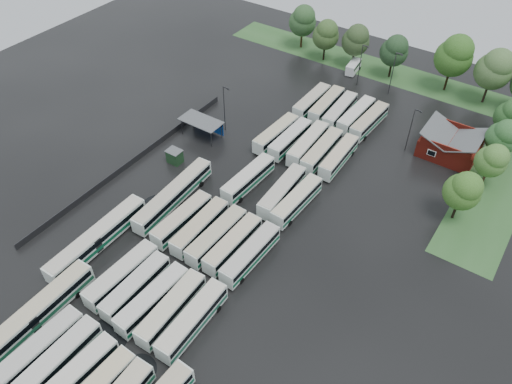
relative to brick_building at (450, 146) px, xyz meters
The scene contains 55 objects.
ground 49.08m from the brick_building, 119.30° to the right, with size 160.00×160.00×0.00m, color black.
brick_building is the anchor object (origin of this frame).
wash_shed 46.14m from the brick_building, 153.27° to the right, with size 8.20×4.20×3.58m.
utility_hut 50.26m from the brick_building, 143.11° to the right, with size 2.70×2.20×2.62m.
grass_strip_north 31.19m from the brick_building, 134.96° to the left, with size 80.00×10.00×0.01m, color #2E5827.
grass_strip_east 10.17m from the brick_building, ahead, with size 10.00×50.00×0.01m, color #2E5827.
west_fence 57.83m from the brick_building, 143.04° to the right, with size 0.10×50.00×1.20m, color #2D2D30.
bus_r0c0 74.38m from the brick_building, 112.48° to the right, with size 2.86×12.11×3.35m.
bus_r0c1 73.05m from the brick_building, 110.31° to the right, with size 2.59×12.03×3.35m.
bus_r0c2 72.11m from the brick_building, 107.82° to the right, with size 3.03×11.65×3.21m.
bus_r1c0 61.76m from the brick_building, 117.28° to the right, with size 2.94×12.13×3.35m.
bus_r1c1 60.75m from the brick_building, 114.66° to the right, with size 2.54×11.55×3.21m.
bus_r1c2 59.66m from the brick_building, 111.61° to the right, with size 2.96×11.95×3.30m.
bus_r1c3 58.30m from the brick_building, 108.91° to the right, with size 2.97×12.01×3.32m.
bus_r1c4 57.08m from the brick_building, 105.73° to the right, with size 2.92×12.26×3.39m.
bus_r2c0 50.60m from the brick_building, 124.22° to the right, with size 2.76×11.77×3.26m.
bus_r2c1 48.55m from the brick_building, 121.10° to the right, with size 2.73×11.80×3.27m.
bus_r2c2 46.98m from the brick_building, 117.69° to the right, with size 2.80×12.00×3.32m.
bus_r2c3 45.56m from the brick_building, 114.48° to the right, with size 2.64×11.67×3.24m.
bus_r2c4 44.43m from the brick_building, 110.56° to the right, with size 2.78×11.87×3.29m.
bus_r3c1 37.90m from the brick_building, 132.06° to the right, with size 3.07×12.03×3.32m.
bus_r3c3 33.51m from the brick_building, 124.31° to the right, with size 3.10×12.23×3.38m.
bus_r3c4 32.26m from the brick_building, 119.29° to the right, with size 2.95×11.81×3.26m.
bus_r4c0 31.97m from the brick_building, 152.71° to the right, with size 3.08×11.82×3.26m.
bus_r4c1 29.21m from the brick_building, 150.16° to the right, with size 2.66×11.67×3.24m.
bus_r4c2 25.95m from the brick_building, 147.17° to the right, with size 3.09×12.27×3.39m.
bus_r4c3 23.62m from the brick_building, 142.30° to the right, with size 2.89×12.20×3.38m.
bus_r4c4 20.93m from the brick_building, 137.50° to the right, with size 2.77×11.61×3.21m.
bus_r5c0 28.42m from the brick_building, behind, with size 2.48×11.60×3.23m.
bus_r5c1 25.28m from the brick_building, behind, with size 2.92×11.84×3.27m.
bus_r5c2 22.02m from the brick_building, behind, with size 2.99×11.79×3.26m.
bus_r5c3 18.64m from the brick_building, behind, with size 2.85×11.81×3.27m.
bus_r5c4 15.62m from the brick_building, behind, with size 3.06×11.84×3.27m.
artic_bus_west_a 73.78m from the brick_building, 116.54° to the right, with size 2.91×18.22×3.37m.
artic_bus_west_b 50.78m from the brick_building, 130.86° to the right, with size 3.31×17.88×3.30m.
artic_bus_west_c 63.47m from the brick_building, 124.90° to the right, with size 2.81×18.25×3.38m.
minibus 33.10m from the brick_building, 147.85° to the left, with size 2.65×5.64×2.38m.
tree_north_0 49.04m from the brick_building, 154.15° to the left, with size 6.56×6.56×10.87m.
tree_north_1 41.08m from the brick_building, 152.61° to the left, with size 6.09×6.09×10.09m.
tree_north_2 35.63m from the brick_building, 145.79° to the left, with size 6.26×6.26×10.37m.
tree_north_3 28.87m from the brick_building, 134.86° to the left, with size 6.16×6.16×10.21m.
tree_north_4 23.99m from the brick_building, 109.82° to the left, with size 7.83×7.83×12.97m.
tree_north_5 22.31m from the brick_building, 88.67° to the left, with size 7.47×7.47×12.37m.
tree_east_0 17.52m from the brick_building, 68.31° to the right, with size 5.81×5.81×9.62m.
tree_east_1 10.14m from the brick_building, 33.12° to the right, with size 5.32×5.32×8.82m.
tree_east_2 9.06m from the brick_building, 14.80° to the left, with size 5.72×5.72×9.47m.
tree_east_3 12.64m from the brick_building, 52.82° to the left, with size 5.70×5.70×9.45m.
lamp_post_ne 8.28m from the brick_building, 154.80° to the right, with size 1.40×0.27×9.07m.
lamp_post_nw 42.31m from the brick_building, 156.14° to the right, with size 1.51×0.29×9.78m.
lamp_post_back_w 27.92m from the brick_building, 152.40° to the left, with size 1.47×0.29×9.58m.
lamp_post_back_e 22.07m from the brick_building, 142.66° to the left, with size 1.51×0.29×9.82m.
puddle_0 66.86m from the brick_building, 111.04° to the right, with size 5.86×5.86×0.01m, color black.
puddle_1 65.78m from the brick_building, 105.26° to the right, with size 4.64×4.64×0.01m, color black.
puddle_2 53.22m from the brick_building, 129.95° to the right, with size 7.48×7.48×0.01m, color black.
puddle_3 47.17m from the brick_building, 110.98° to the right, with size 4.56×4.56×0.01m, color black.
Camera 1 is at (35.53, -37.19, 57.91)m, focal length 35.00 mm.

